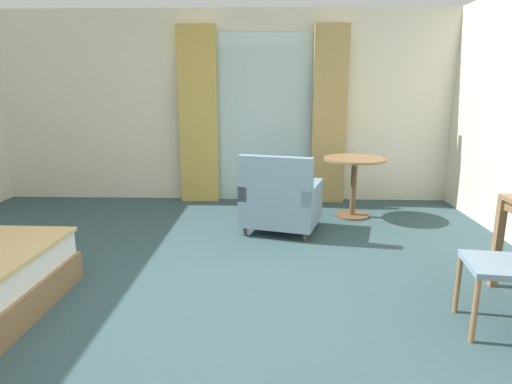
# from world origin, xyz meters

# --- Properties ---
(ground) EXTENTS (6.90, 6.90, 0.10)m
(ground) POSITION_xyz_m (0.00, 0.00, -0.05)
(ground) COLOR #334C51
(wall_back) EXTENTS (6.50, 0.12, 2.59)m
(wall_back) POSITION_xyz_m (0.00, 3.19, 1.30)
(wall_back) COLOR silver
(wall_back) RESTS_ON ground
(balcony_glass_door) EXTENTS (1.34, 0.02, 2.28)m
(balcony_glass_door) POSITION_xyz_m (0.56, 3.11, 1.14)
(balcony_glass_door) COLOR silver
(balcony_glass_door) RESTS_ON ground
(curtain_panel_left) EXTENTS (0.52, 0.10, 2.37)m
(curtain_panel_left) POSITION_xyz_m (-0.33, 3.01, 1.19)
(curtain_panel_left) COLOR tan
(curtain_panel_left) RESTS_ON ground
(curtain_panel_right) EXTENTS (0.46, 0.10, 2.37)m
(curtain_panel_right) POSITION_xyz_m (1.45, 3.01, 1.19)
(curtain_panel_right) COLOR tan
(curtain_panel_right) RESTS_ON ground
(armchair_by_window) EXTENTS (0.95, 0.91, 0.88)m
(armchair_by_window) POSITION_xyz_m (0.78, 1.65, 0.34)
(armchair_by_window) COLOR gray
(armchair_by_window) RESTS_ON ground
(round_cafe_table) EXTENTS (0.75, 0.75, 0.74)m
(round_cafe_table) POSITION_xyz_m (1.68, 2.29, 0.55)
(round_cafe_table) COLOR olive
(round_cafe_table) RESTS_ON ground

